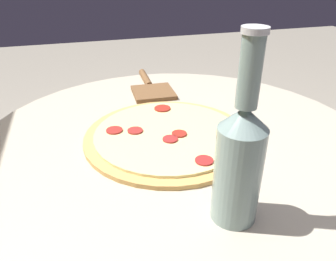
% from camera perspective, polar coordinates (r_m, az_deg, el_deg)
% --- Properties ---
extents(table, '(0.91, 0.91, 0.68)m').
position_cam_1_polar(table, '(0.85, 1.39, -11.78)').
color(table, '#B2A893').
rests_on(table, ground_plane).
extents(pizza, '(0.38, 0.38, 0.02)m').
position_cam_1_polar(pizza, '(0.74, -0.02, -0.84)').
color(pizza, tan).
rests_on(pizza, table).
extents(beer_bottle, '(0.07, 0.07, 0.29)m').
position_cam_1_polar(beer_bottle, '(0.49, 12.32, -4.79)').
color(beer_bottle, gray).
rests_on(beer_bottle, table).
extents(pizza_paddle, '(0.26, 0.12, 0.02)m').
position_cam_1_polar(pizza_paddle, '(1.02, -2.99, 7.37)').
color(pizza_paddle, brown).
rests_on(pizza_paddle, table).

